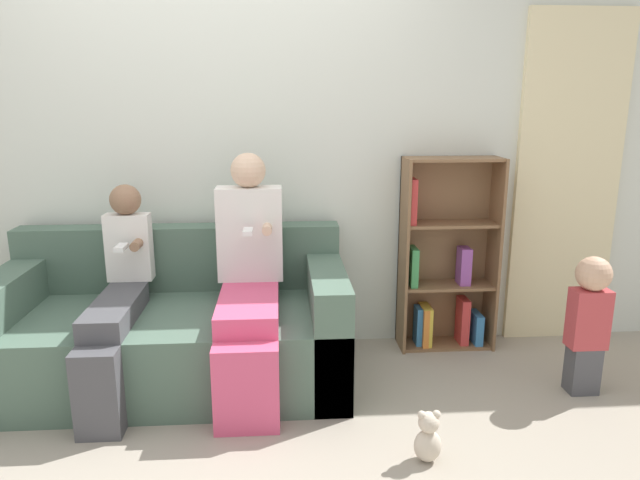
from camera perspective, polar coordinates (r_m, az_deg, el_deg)
The scene contains 9 objects.
ground_plane at distance 2.89m, azimuth -11.48°, elevation -18.20°, with size 14.00×14.00×0.00m, color #9E9384.
back_wall at distance 3.50m, azimuth -10.35°, elevation 9.57°, with size 10.00×0.06×2.55m.
curtain_panel at distance 3.89m, azimuth 23.46°, elevation 5.37°, with size 0.66×0.04×2.05m.
couch at distance 3.28m, azimuth -14.41°, elevation -8.93°, with size 1.88×0.91×0.80m.
adult_seated at distance 3.03m, azimuth -7.14°, elevation -3.55°, with size 0.36×0.85×1.24m.
child_seated at distance 3.12m, azimuth -19.69°, elevation -5.45°, with size 0.24×0.87×1.07m.
toddler_standing at distance 3.30m, azimuth 25.27°, elevation -7.03°, with size 0.19×0.18×0.75m.
bookshelf at distance 3.63m, azimuth 12.29°, elevation -2.63°, with size 0.58×0.24×1.19m.
teddy_bear at distance 2.63m, azimuth 10.75°, elevation -18.85°, with size 0.12×0.10×0.24m.
Camera 1 is at (0.38, -2.43, 1.52)m, focal length 32.00 mm.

